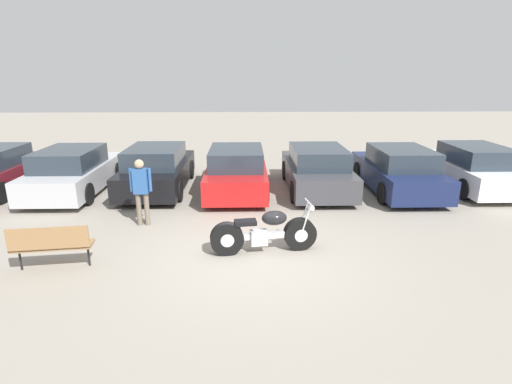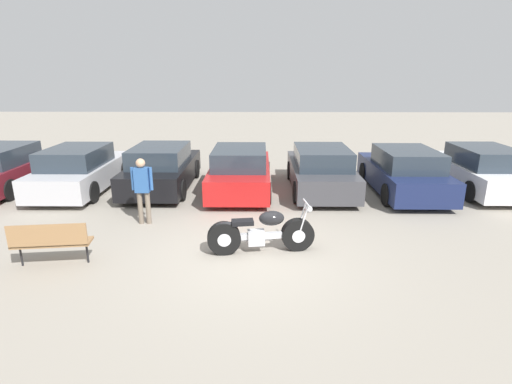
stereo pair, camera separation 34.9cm
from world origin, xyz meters
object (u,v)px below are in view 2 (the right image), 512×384
Objects in this scene: parked_car_maroon at (4,169)px; person_standing at (142,186)px; parked_car_red at (240,171)px; parked_car_navy at (404,172)px; parked_car_white at (480,170)px; parked_car_silver at (80,170)px; park_bench at (50,240)px; parked_car_black at (162,168)px; parked_car_dark_grey at (321,170)px; motorcycle at (260,232)px.

parked_car_maroon is 6.07m from person_standing.
parked_car_red is 4.99m from parked_car_navy.
parked_car_white is at bearing 1.68° from parked_car_red.
parked_car_maroon is 2.50m from parked_car_silver.
parked_car_maroon is 6.70m from park_bench.
parked_car_black is 2.87× the size of park_bench.
parked_car_maroon and parked_car_navy have the same top height.
parked_car_white is (12.46, 0.19, 0.00)m from parked_car_silver.
park_bench is (4.14, -5.27, -0.11)m from parked_car_maroon.
parked_car_maroon is 1.00× the size of parked_car_silver.
park_bench is (-3.34, -5.07, -0.11)m from parked_car_red.
person_standing reaches higher than parked_car_white.
parked_car_white is 2.87× the size of park_bench.
parked_car_silver is at bearing 179.68° from parked_car_red.
person_standing reaches higher than parked_car_dark_grey.
parked_car_silver is at bearing 134.52° from person_standing.
motorcycle is at bearing -146.12° from parked_car_white.
parked_car_maroon is 14.95m from parked_car_white.
parked_car_dark_grey is at bearing 41.50° from park_bench.
park_bench is (1.65, -5.09, -0.11)m from parked_car_silver.
parked_car_red is 1.00× the size of parked_car_navy.
person_standing reaches higher than motorcycle.
parked_car_silver and parked_car_black have the same top height.
parked_car_white is 10.15m from person_standing.
parked_car_maroon is at bearing -179.94° from parked_car_white.
person_standing is (-4.70, -2.89, 0.31)m from parked_car_dark_grey.
parked_car_silver is at bearing 107.92° from park_bench.
park_bench is at bearing -51.85° from parked_car_maroon.
parked_car_red is at bearing -177.94° from parked_car_dark_grey.
parked_car_silver is 3.97m from person_standing.
parked_car_dark_grey is (7.48, 0.06, 0.00)m from parked_car_silver.
parked_car_black is 5.41m from park_bench.
parked_car_dark_grey is at bearing 31.57° from person_standing.
parked_car_dark_grey and parked_car_white have the same top height.
motorcycle is 4.84m from parked_car_dark_grey.
parked_car_silver is 9.97m from parked_car_navy.
parked_car_navy is 7.68m from person_standing.
motorcycle is at bearing -38.07° from parked_car_silver.
person_standing is (2.78, -2.83, 0.31)m from parked_car_silver.
parked_car_silver is 2.87× the size of park_bench.
parked_car_dark_grey is (2.49, 0.09, 0.00)m from parked_car_red.
motorcycle reaches higher than park_bench.
parked_car_black is 1.00× the size of parked_car_navy.
parked_car_red is at bearing -6.39° from parked_car_black.
parked_car_navy is (2.49, -0.20, 0.00)m from parked_car_dark_grey.
parked_car_silver and parked_car_white have the same top height.
parked_car_white is at bearing 26.05° from park_bench.
parked_car_maroon is 9.97m from parked_car_dark_grey.
parked_car_maroon is at bearing 179.35° from parked_car_dark_grey.
parked_car_black is at bearing 179.66° from parked_car_white.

